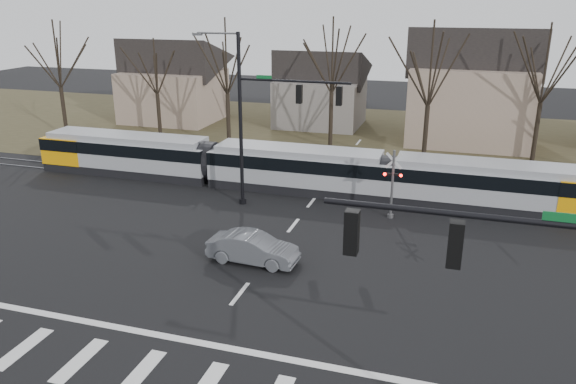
% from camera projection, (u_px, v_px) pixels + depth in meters
% --- Properties ---
extents(ground, '(140.00, 140.00, 0.00)m').
position_uv_depth(ground, '(221.00, 318.00, 22.15)').
color(ground, black).
extents(grass_verge, '(140.00, 28.00, 0.01)m').
position_uv_depth(grass_verge, '(362.00, 137.00, 51.06)').
color(grass_verge, '#38331E').
rests_on(grass_verge, ground).
extents(crosswalk, '(27.00, 2.60, 0.01)m').
position_uv_depth(crosswalk, '(172.00, 380.00, 18.54)').
color(crosswalk, silver).
rests_on(crosswalk, ground).
extents(stop_line, '(28.00, 0.35, 0.01)m').
position_uv_depth(stop_line, '(201.00, 343.00, 20.53)').
color(stop_line, silver).
rests_on(stop_line, ground).
extents(lane_dashes, '(0.18, 30.00, 0.01)m').
position_uv_depth(lane_dashes, '(320.00, 192.00, 36.60)').
color(lane_dashes, silver).
rests_on(lane_dashes, ground).
extents(rail_pair, '(90.00, 1.52, 0.06)m').
position_uv_depth(rail_pair, '(319.00, 192.00, 36.41)').
color(rail_pair, '#59595E').
rests_on(rail_pair, ground).
extents(tram, '(37.55, 2.79, 2.85)m').
position_uv_depth(tram, '(295.00, 167.00, 36.56)').
color(tram, gray).
rests_on(tram, ground).
extents(sedan, '(1.91, 4.50, 1.44)m').
position_uv_depth(sedan, '(253.00, 248.00, 26.63)').
color(sedan, slate).
rests_on(sedan, ground).
extents(signal_pole_near_right, '(6.72, 0.44, 8.00)m').
position_uv_depth(signal_pole_near_right, '(528.00, 327.00, 12.23)').
color(signal_pole_near_right, black).
rests_on(signal_pole_near_right, ground).
extents(signal_pole_far, '(9.28, 0.44, 10.20)m').
position_uv_depth(signal_pole_far, '(266.00, 113.00, 32.26)').
color(signal_pole_far, black).
rests_on(signal_pole_far, ground).
extents(rail_crossing_signal, '(1.08, 0.36, 4.00)m').
position_uv_depth(rail_crossing_signal, '(392.00, 187.00, 31.70)').
color(rail_crossing_signal, '#59595B').
rests_on(rail_crossing_signal, ground).
extents(tree_row, '(59.20, 7.20, 10.00)m').
position_uv_depth(tree_row, '(377.00, 93.00, 43.45)').
color(tree_row, black).
rests_on(tree_row, ground).
extents(house_a, '(9.72, 8.64, 8.60)m').
position_uv_depth(house_a, '(173.00, 76.00, 56.99)').
color(house_a, gray).
rests_on(house_a, ground).
extents(house_b, '(8.64, 7.56, 7.65)m').
position_uv_depth(house_b, '(321.00, 85.00, 54.77)').
color(house_b, slate).
rests_on(house_b, ground).
extents(house_c, '(10.80, 8.64, 10.10)m').
position_uv_depth(house_c, '(472.00, 82.00, 47.74)').
color(house_c, gray).
rests_on(house_c, ground).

